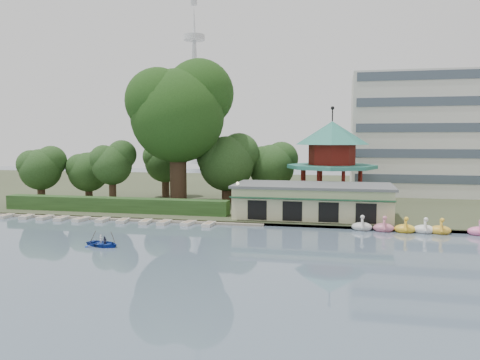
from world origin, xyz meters
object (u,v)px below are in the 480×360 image
(boathouse, at_px, (312,200))
(big_tree, at_px, (179,109))
(rowboat_with_passengers, at_px, (103,241))
(dock, at_px, (124,219))
(pavilion, at_px, (332,155))

(boathouse, distance_m, big_tree, 22.92)
(boathouse, height_order, big_tree, big_tree)
(big_tree, relative_size, rowboat_with_passengers, 3.91)
(dock, distance_m, big_tree, 17.89)
(big_tree, distance_m, rowboat_with_passengers, 27.57)
(boathouse, xyz_separation_m, rowboat_with_passengers, (-17.73, -17.83, -1.90))
(boathouse, bearing_deg, big_tree, 161.67)
(dock, distance_m, rowboat_with_passengers, 13.75)
(pavilion, distance_m, big_tree, 22.11)
(big_tree, bearing_deg, rowboat_with_passengers, -87.40)
(boathouse, xyz_separation_m, pavilion, (2.00, 10.03, 5.11))
(dock, height_order, pavilion, pavilion)
(dock, height_order, rowboat_with_passengers, rowboat_with_passengers)
(rowboat_with_passengers, bearing_deg, dock, 108.10)
(dock, bearing_deg, big_tree, 73.91)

